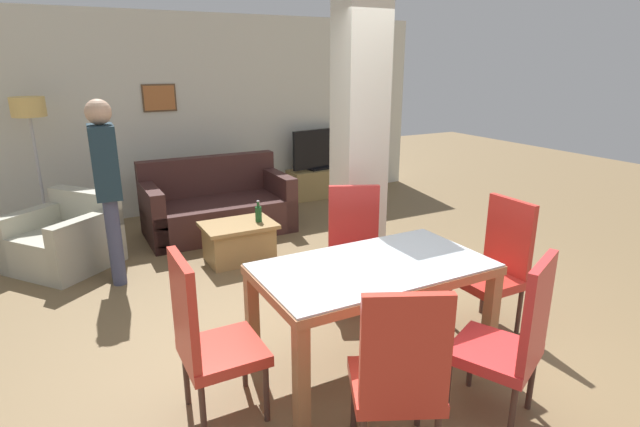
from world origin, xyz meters
The scene contains 17 objects.
ground_plane centered at (0.00, 0.00, 0.00)m, with size 18.00×18.00×0.00m, color brown.
back_wall centered at (0.00, 4.51, 1.35)m, with size 7.20×0.09×2.70m.
divider_pillar centered at (0.75, 1.38, 1.35)m, with size 0.43×0.36×2.70m.
dining_table centered at (0.00, 0.00, 0.61)m, with size 1.56×0.87×0.77m.
dining_chair_head_right centered at (1.17, 0.00, 0.55)m, with size 0.46×0.46×1.06m.
dining_chair_near_right centered at (0.39, -0.85, 0.55)m, with size 0.61×0.61×1.06m.
dining_chair_head_left centered at (-1.15, 0.00, 0.55)m, with size 0.46×0.46×1.06m.
dining_chair_far_right centered at (0.39, 0.85, 0.55)m, with size 0.61×0.61×1.06m.
dining_chair_near_left centered at (-0.39, -0.82, 0.55)m, with size 0.61×0.61×1.06m.
sofa centered at (-0.07, 3.35, 0.30)m, with size 1.76×0.93×0.91m.
armchair centered at (-1.80, 3.00, 0.27)m, with size 1.20×1.21×0.75m.
coffee_table centered at (-0.16, 2.30, 0.21)m, with size 0.76×0.55×0.42m.
bottle centered at (0.06, 2.26, 0.51)m, with size 0.07×0.07×0.23m.
tv_stand centered at (1.86, 4.23, 0.22)m, with size 1.00×0.40×0.44m.
tv_screen centered at (1.86, 4.23, 0.75)m, with size 0.98×0.26×0.63m.
floor_lamp centered at (-1.97, 4.05, 1.43)m, with size 0.37×0.37×1.69m.
standing_person centered at (-1.39, 2.36, 1.02)m, with size 0.24×0.39×1.75m.
Camera 1 is at (-1.78, -2.55, 2.07)m, focal length 28.00 mm.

